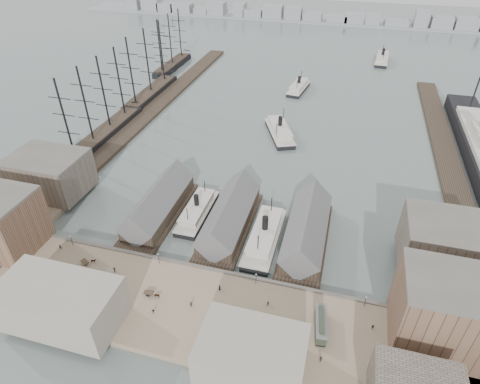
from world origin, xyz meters
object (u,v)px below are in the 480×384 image
(horse_cart_center, at_px, (154,295))
(ocean_steamer, at_px, (479,143))
(horse_cart_left, at_px, (91,261))
(ferry_docked_west, at_px, (197,211))
(horse_cart_right, at_px, (226,329))
(tram, at_px, (321,325))

(horse_cart_center, bearing_deg, ocean_steamer, -47.57)
(ocean_steamer, height_order, horse_cart_left, ocean_steamer)
(ferry_docked_west, height_order, horse_cart_center, ferry_docked_west)
(ferry_docked_west, distance_m, horse_cart_right, 50.76)
(ocean_steamer, relative_size, horse_cart_right, 21.75)
(horse_cart_center, bearing_deg, ferry_docked_west, -3.13)
(tram, height_order, horse_cart_center, tram)
(ferry_docked_west, distance_m, tram, 60.54)
(horse_cart_right, bearing_deg, ferry_docked_west, 5.69)
(horse_cart_left, bearing_deg, tram, -66.31)
(horse_cart_right, bearing_deg, ocean_steamer, -56.73)
(horse_cart_left, distance_m, horse_cart_right, 47.94)
(ocean_steamer, relative_size, horse_cart_center, 21.48)
(ferry_docked_west, relative_size, ocean_steamer, 0.25)
(ocean_steamer, distance_m, horse_cart_right, 145.80)
(ocean_steamer, height_order, horse_cart_right, ocean_steamer)
(ferry_docked_west, distance_m, ocean_steamer, 130.32)
(ocean_steamer, bearing_deg, tram, -116.66)
(ferry_docked_west, height_order, horse_cart_left, ferry_docked_west)
(horse_cart_right, bearing_deg, horse_cart_left, 52.51)
(ferry_docked_west, bearing_deg, tram, -38.51)
(tram, bearing_deg, horse_cart_right, -170.94)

